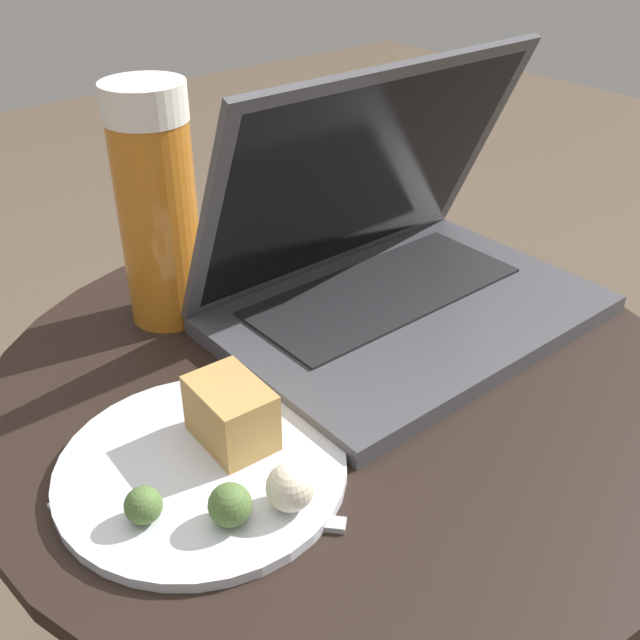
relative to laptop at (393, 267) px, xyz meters
The scene contains 6 objects.
table 0.24m from the laptop, 156.21° to the right, with size 0.65×0.65×0.55m.
napkin 0.31m from the laptop, 165.32° to the right, with size 0.17×0.14×0.00m.
laptop is the anchor object (origin of this frame).
beer_glass 0.24m from the laptop, 141.63° to the left, with size 0.08×0.08×0.24m.
snack_plate 0.29m from the laptop, 162.41° to the right, with size 0.22×0.22×0.06m.
fork 0.33m from the laptop, 160.02° to the right, with size 0.14×0.15×0.00m.
Camera 1 is at (-0.37, -0.42, 0.95)m, focal length 42.00 mm.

